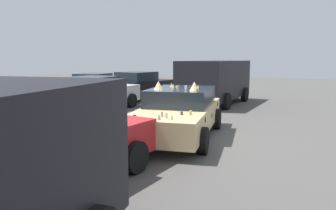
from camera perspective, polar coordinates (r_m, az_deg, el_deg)
The scene contains 7 objects.
ground_plane at distance 9.12m, azimuth 1.75°, elevation -5.71°, with size 60.00×60.00×0.00m, color #514F4C.
art_car_decorated at distance 9.07m, azimuth 1.91°, elevation -1.28°, with size 4.74×2.51×1.59m.
parked_van_near_left at distance 15.87m, azimuth 8.40°, elevation 4.46°, with size 5.25×2.68×2.08m.
parked_sedan_row_back_center at distance 17.58m, azimuth -5.37°, elevation 3.43°, with size 4.74×2.70×1.49m.
parked_sedan_far_right at distance 5.94m, azimuth -20.17°, elevation -6.81°, with size 4.38×2.43×1.43m.
parked_sedan_behind_right at distance 14.02m, azimuth -12.60°, elevation 2.03°, with size 4.25×2.21×1.45m.
parked_sedan_row_back_far at distance 20.03m, azimuth -12.76°, elevation 3.66°, with size 4.49×2.36×1.32m.
Camera 1 is at (-8.27, -3.17, 2.20)m, focal length 34.48 mm.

